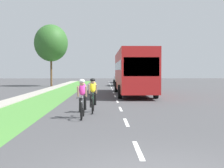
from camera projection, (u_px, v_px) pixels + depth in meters
The scene contains 10 objects.
ground_plane at pixel (114, 94), 25.25m from camera, with size 120.00×120.00×0.00m, color #424244.
grass_verge at pixel (57, 94), 25.14m from camera, with size 2.72×70.00×0.01m, color #478438.
sidewalk_concrete at pixel (33, 94), 25.09m from camera, with size 1.23×70.00×0.10m, color #9E998E.
lane_markings_center at pixel (113, 91), 29.25m from camera, with size 0.12×53.80×0.01m.
cyclist_lead at pixel (82, 98), 12.21m from camera, with size 0.42×1.72×1.58m.
cyclist_trailing at pixel (93, 95), 13.93m from camera, with size 0.42×1.72×1.58m.
bus_red at pixel (133, 70), 24.90m from camera, with size 2.78×11.60×3.48m.
pickup_silver at pixel (122, 80), 40.44m from camera, with size 2.22×5.10×1.64m.
sedan_blue at pixel (120, 78), 51.62m from camera, with size 1.98×4.30×1.52m.
street_tree_far at pixel (51, 43), 38.83m from camera, with size 4.26×4.26×7.86m.
Camera 1 is at (-0.80, -5.19, 1.87)m, focal length 49.01 mm.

